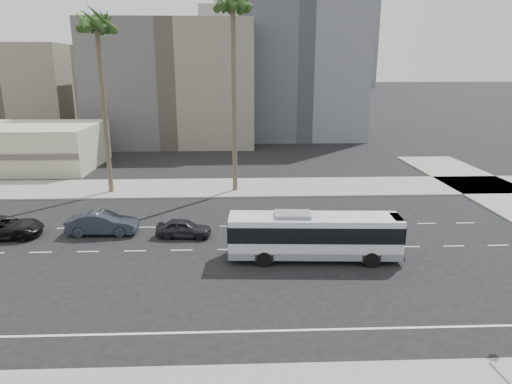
{
  "coord_description": "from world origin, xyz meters",
  "views": [
    {
      "loc": [
        -2.24,
        -27.35,
        11.46
      ],
      "look_at": [
        -1.0,
        4.0,
        2.77
      ],
      "focal_mm": 31.66,
      "sensor_mm": 36.0,
      "label": 1
    }
  ],
  "objects_px": {
    "car_c": "(2,227)",
    "palm_near": "(233,7)",
    "car_a": "(184,228)",
    "palm_mid": "(97,28)",
    "car_b": "(102,223)",
    "city_bus": "(314,235)"
  },
  "relations": [
    {
      "from": "car_c",
      "to": "palm_mid",
      "type": "xyz_separation_m",
      "value": [
        4.41,
        11.45,
        13.99
      ]
    },
    {
      "from": "city_bus",
      "to": "palm_near",
      "type": "distance_m",
      "value": 22.42
    },
    {
      "from": "car_a",
      "to": "palm_mid",
      "type": "distance_m",
      "value": 20.14
    },
    {
      "from": "palm_near",
      "to": "car_a",
      "type": "bearing_deg",
      "value": -106.4
    },
    {
      "from": "city_bus",
      "to": "palm_mid",
      "type": "height_order",
      "value": "palm_mid"
    },
    {
      "from": "car_b",
      "to": "palm_near",
      "type": "bearing_deg",
      "value": -38.99
    },
    {
      "from": "city_bus",
      "to": "car_a",
      "type": "relative_size",
      "value": 2.78
    },
    {
      "from": "city_bus",
      "to": "car_a",
      "type": "bearing_deg",
      "value": 157.24
    },
    {
      "from": "palm_mid",
      "to": "car_b",
      "type": "bearing_deg",
      "value": -77.89
    },
    {
      "from": "city_bus",
      "to": "car_a",
      "type": "xyz_separation_m",
      "value": [
        -8.45,
        4.08,
        -0.93
      ]
    },
    {
      "from": "city_bus",
      "to": "car_a",
      "type": "height_order",
      "value": "city_bus"
    },
    {
      "from": "city_bus",
      "to": "car_a",
      "type": "distance_m",
      "value": 9.43
    },
    {
      "from": "car_c",
      "to": "car_a",
      "type": "bearing_deg",
      "value": -97.38
    },
    {
      "from": "car_a",
      "to": "car_b",
      "type": "distance_m",
      "value": 5.89
    },
    {
      "from": "car_a",
      "to": "car_c",
      "type": "bearing_deg",
      "value": 93.55
    },
    {
      "from": "car_c",
      "to": "palm_near",
      "type": "distance_m",
      "value": 25.29
    },
    {
      "from": "car_b",
      "to": "car_c",
      "type": "distance_m",
      "value": 6.78
    },
    {
      "from": "city_bus",
      "to": "car_c",
      "type": "relative_size",
      "value": 1.98
    },
    {
      "from": "palm_near",
      "to": "palm_mid",
      "type": "bearing_deg",
      "value": -179.42
    },
    {
      "from": "city_bus",
      "to": "palm_mid",
      "type": "relative_size",
      "value": 0.65
    },
    {
      "from": "car_c",
      "to": "palm_near",
      "type": "height_order",
      "value": "palm_near"
    },
    {
      "from": "city_bus",
      "to": "car_c",
      "type": "distance_m",
      "value": 21.53
    }
  ]
}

